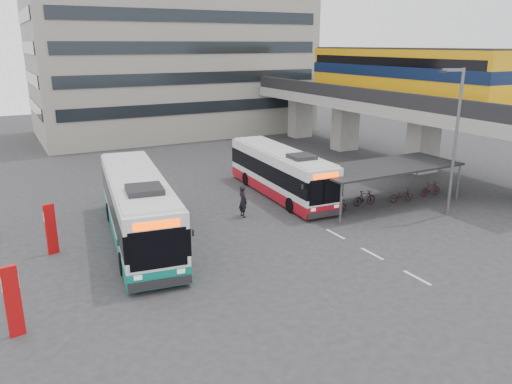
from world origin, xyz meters
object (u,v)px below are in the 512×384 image
bus_main (280,173)px  pedestrian (243,201)px  bus_teal (138,208)px  lamp_post (455,134)px

bus_main → pedestrian: (-4.31, -2.87, -0.59)m
bus_main → pedestrian: bearing=-142.9°
bus_teal → lamp_post: lamp_post is taller
bus_main → lamp_post: bearing=-47.5°
bus_main → lamp_post: size_ratio=1.33×
lamp_post → bus_teal: bearing=-177.5°
bus_main → lamp_post: (6.76, -8.33, 3.39)m
bus_teal → pedestrian: (6.45, 0.63, -0.77)m
bus_main → bus_teal: 11.31m
bus_main → pedestrian: 5.21m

